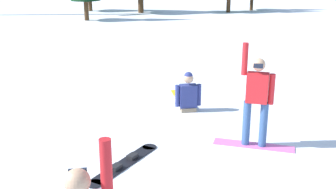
# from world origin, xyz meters

# --- Properties ---
(snowboarder_midground) EXTENTS (1.33, 1.25, 2.02)m
(snowboarder_midground) POSITION_xyz_m (1.39, 2.12, 0.96)
(snowboarder_midground) COLOR pink
(snowboarder_midground) RESTS_ON ground_plane
(snowboarder_background) EXTENTS (0.93, 1.80, 0.96)m
(snowboarder_background) POSITION_xyz_m (1.28, 4.61, 0.33)
(snowboarder_background) COLOR gray
(snowboarder_background) RESTS_ON ground_plane
(loose_snowboard_near_left) EXTENTS (1.74, 1.25, 0.09)m
(loose_snowboard_near_left) POSITION_xyz_m (-1.14, 2.52, 0.02)
(loose_snowboard_near_left) COLOR black
(loose_snowboard_near_left) RESTS_ON ground_plane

